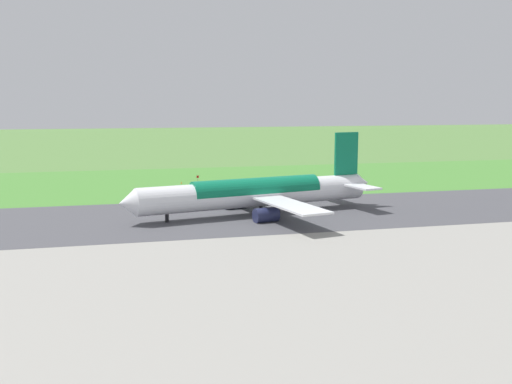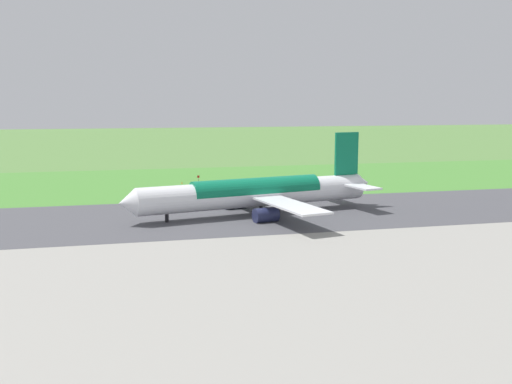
# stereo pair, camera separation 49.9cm
# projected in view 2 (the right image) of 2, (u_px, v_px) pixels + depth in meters

# --- Properties ---
(ground_plane) EXTENTS (800.00, 800.00, 0.00)m
(ground_plane) POSITION_uv_depth(u_px,v_px,m) (273.00, 214.00, 114.39)
(ground_plane) COLOR #547F3D
(runway_asphalt) EXTENTS (600.00, 36.72, 0.06)m
(runway_asphalt) POSITION_uv_depth(u_px,v_px,m) (273.00, 213.00, 114.39)
(runway_asphalt) COLOR #47474C
(runway_asphalt) RESTS_ON ground
(apron_concrete) EXTENTS (440.00, 110.00, 0.05)m
(apron_concrete) POSITION_uv_depth(u_px,v_px,m) (471.00, 355.00, 50.25)
(apron_concrete) COLOR gray
(apron_concrete) RESTS_ON ground
(grass_verge_foreground) EXTENTS (600.00, 80.00, 0.04)m
(grass_verge_foreground) POSITION_uv_depth(u_px,v_px,m) (232.00, 184.00, 156.39)
(grass_verge_foreground) COLOR #478534
(grass_verge_foreground) RESTS_ON ground
(airliner_main) EXTENTS (53.77, 44.30, 15.88)m
(airliner_main) POSITION_uv_depth(u_px,v_px,m) (258.00, 193.00, 113.06)
(airliner_main) COLOR white
(airliner_main) RESTS_ON ground
(no_stopping_sign) EXTENTS (0.60, 0.10, 2.95)m
(no_stopping_sign) POSITION_uv_depth(u_px,v_px,m) (198.00, 180.00, 150.85)
(no_stopping_sign) COLOR slate
(no_stopping_sign) RESTS_ON ground
(traffic_cone_orange) EXTENTS (0.40, 0.40, 0.55)m
(traffic_cone_orange) POSITION_uv_depth(u_px,v_px,m) (182.00, 183.00, 156.61)
(traffic_cone_orange) COLOR orange
(traffic_cone_orange) RESTS_ON ground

